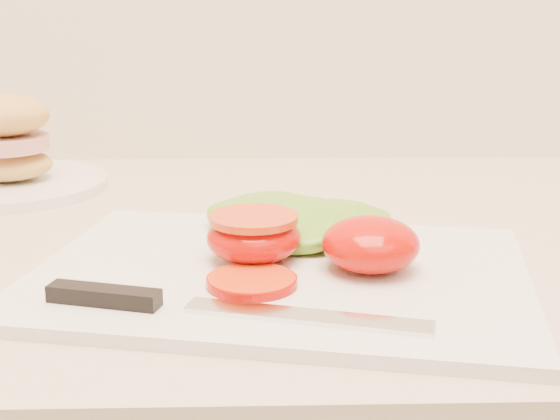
{
  "coord_description": "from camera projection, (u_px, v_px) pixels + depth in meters",
  "views": [
    {
      "loc": [
        -0.61,
        0.97,
        1.15
      ],
      "look_at": [
        -0.59,
        1.55,
        0.99
      ],
      "focal_mm": 50.0,
      "sensor_mm": 36.0,
      "label": 1
    }
  ],
  "objects": [
    {
      "name": "knife",
      "position": [
        181.0,
        304.0,
        0.53
      ],
      "size": [
        0.26,
        0.08,
        0.01
      ],
      "rotation": [
        0.0,
        0.0,
        -0.28
      ],
      "color": "silver",
      "rests_on": "cutting_board"
    },
    {
      "name": "tomato_half_dome",
      "position": [
        371.0,
        244.0,
        0.6
      ],
      "size": [
        0.08,
        0.08,
        0.04
      ],
      "primitive_type": "ellipsoid",
      "color": "#BB1401",
      "rests_on": "cutting_board"
    },
    {
      "name": "tomato_half_cut",
      "position": [
        254.0,
        236.0,
        0.62
      ],
      "size": [
        0.08,
        0.08,
        0.04
      ],
      "color": "#BB1401",
      "rests_on": "cutting_board"
    },
    {
      "name": "lettuce_leaf_1",
      "position": [
        333.0,
        224.0,
        0.68
      ],
      "size": [
        0.14,
        0.12,
        0.03
      ],
      "primitive_type": "ellipsoid",
      "rotation": [
        0.0,
        0.0,
        0.31
      ],
      "color": "#62B02E",
      "rests_on": "cutting_board"
    },
    {
      "name": "lettuce_leaf_0",
      "position": [
        278.0,
        222.0,
        0.68
      ],
      "size": [
        0.18,
        0.17,
        0.03
      ],
      "primitive_type": "ellipsoid",
      "rotation": [
        0.0,
        0.0,
        -0.68
      ],
      "color": "#62B02E",
      "rests_on": "cutting_board"
    },
    {
      "name": "sandwich_plate",
      "position": [
        7.0,
        157.0,
        0.88
      ],
      "size": [
        0.22,
        0.22,
        0.11
      ],
      "rotation": [
        0.0,
        0.0,
        -0.24
      ],
      "color": "white",
      "rests_on": "counter"
    },
    {
      "name": "tomato_slice_0",
      "position": [
        252.0,
        281.0,
        0.57
      ],
      "size": [
        0.06,
        0.06,
        0.01
      ],
      "primitive_type": "cylinder",
      "color": "#D64B1A",
      "rests_on": "cutting_board"
    },
    {
      "name": "cutting_board",
      "position": [
        280.0,
        275.0,
        0.61
      ],
      "size": [
        0.43,
        0.35,
        0.01
      ],
      "primitive_type": "cube",
      "rotation": [
        0.0,
        0.0,
        -0.21
      ],
      "color": "silver",
      "rests_on": "counter"
    }
  ]
}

